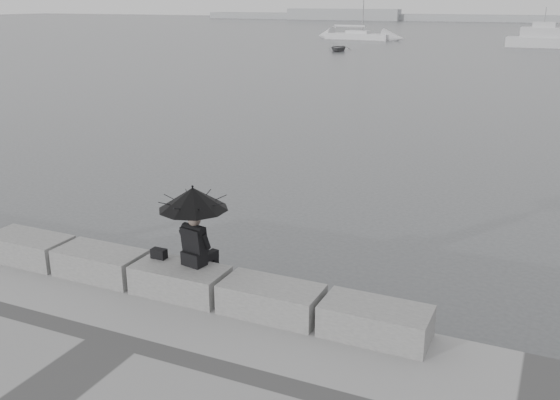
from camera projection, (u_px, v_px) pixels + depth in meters
The scene contains 12 objects.
ground at pixel (196, 309), 11.14m from camera, with size 360.00×360.00×0.00m, color #46494C.
stone_block_far_left at pixel (30, 248), 11.86m from camera, with size 1.60×0.80×0.50m, color slate.
stone_block_left at pixel (100, 263), 11.19m from camera, with size 1.60×0.80×0.50m, color slate.
stone_block_centre at pixel (180, 280), 10.52m from camera, with size 1.60×0.80×0.50m, color slate.
stone_block_right at pixel (271, 300), 9.84m from camera, with size 1.60×0.80×0.50m, color slate.
stone_block_far_right at pixel (376, 322), 9.17m from camera, with size 1.60×0.80×0.50m, color slate.
seated_person at pixel (193, 208), 10.24m from camera, with size 1.17×1.17×1.39m.
bag at pixel (159, 254), 10.76m from camera, with size 0.26×0.15×0.17m, color black.
distant_landmass at pixel (513, 18), 147.76m from camera, with size 180.00×8.00×2.80m.
sailboat_left at pixel (358, 36), 84.70m from camera, with size 9.36×3.67×12.90m.
motor_cruiser at pixel (551, 39), 70.45m from camera, with size 9.62×2.82×4.50m.
dinghy at pixel (338, 48), 65.90m from camera, with size 3.50×1.48×0.59m, color slate.
Camera 1 is at (5.52, -8.47, 5.28)m, focal length 40.00 mm.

